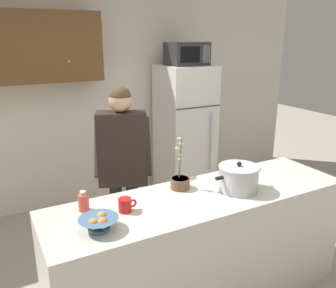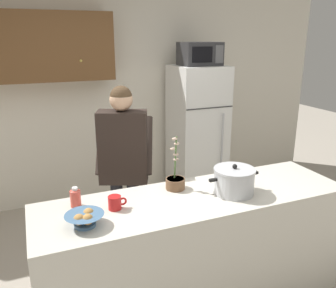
{
  "view_description": "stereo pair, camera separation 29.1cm",
  "coord_description": "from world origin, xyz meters",
  "px_view_note": "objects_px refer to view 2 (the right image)",
  "views": [
    {
      "loc": [
        -1.36,
        -1.98,
        2.05
      ],
      "look_at": [
        0.0,
        0.55,
        1.17
      ],
      "focal_mm": 37.31,
      "sensor_mm": 36.0,
      "label": 1
    },
    {
      "loc": [
        -1.1,
        -2.1,
        2.05
      ],
      "look_at": [
        0.0,
        0.55,
        1.17
      ],
      "focal_mm": 37.31,
      "sensor_mm": 36.0,
      "label": 2
    }
  ],
  "objects_px": {
    "coffee_mug": "(115,203)",
    "bread_bowl": "(85,219)",
    "microwave": "(200,54)",
    "cooking_pot": "(234,181)",
    "person_near_pot": "(124,156)",
    "bottle_near_edge": "(75,197)",
    "potted_orchid": "(175,181)",
    "refrigerator": "(197,132)"
  },
  "relations": [
    {
      "from": "coffee_mug",
      "to": "bottle_near_edge",
      "type": "height_order",
      "value": "bottle_near_edge"
    },
    {
      "from": "coffee_mug",
      "to": "bottle_near_edge",
      "type": "bearing_deg",
      "value": 149.05
    },
    {
      "from": "microwave",
      "to": "cooking_pot",
      "type": "relative_size",
      "value": 1.14
    },
    {
      "from": "microwave",
      "to": "bottle_near_edge",
      "type": "height_order",
      "value": "microwave"
    },
    {
      "from": "refrigerator",
      "to": "bread_bowl",
      "type": "xyz_separation_m",
      "value": [
        -1.79,
        -1.97,
        0.11
      ]
    },
    {
      "from": "bottle_near_edge",
      "to": "potted_orchid",
      "type": "distance_m",
      "value": 0.76
    },
    {
      "from": "cooking_pot",
      "to": "bread_bowl",
      "type": "distance_m",
      "value": 1.12
    },
    {
      "from": "coffee_mug",
      "to": "bread_bowl",
      "type": "bearing_deg",
      "value": -147.18
    },
    {
      "from": "bread_bowl",
      "to": "person_near_pot",
      "type": "bearing_deg",
      "value": 60.25
    },
    {
      "from": "bread_bowl",
      "to": "cooking_pot",
      "type": "bearing_deg",
      "value": 3.05
    },
    {
      "from": "refrigerator",
      "to": "microwave",
      "type": "xyz_separation_m",
      "value": [
        0.0,
        -0.02,
        1.0
      ]
    },
    {
      "from": "refrigerator",
      "to": "bread_bowl",
      "type": "height_order",
      "value": "refrigerator"
    },
    {
      "from": "potted_orchid",
      "to": "microwave",
      "type": "bearing_deg",
      "value": 57.65
    },
    {
      "from": "bottle_near_edge",
      "to": "microwave",
      "type": "bearing_deg",
      "value": 42.46
    },
    {
      "from": "person_near_pot",
      "to": "bread_bowl",
      "type": "distance_m",
      "value": 0.99
    },
    {
      "from": "coffee_mug",
      "to": "bread_bowl",
      "type": "xyz_separation_m",
      "value": [
        -0.23,
        -0.15,
        0.0
      ]
    },
    {
      "from": "person_near_pot",
      "to": "bottle_near_edge",
      "type": "height_order",
      "value": "person_near_pot"
    },
    {
      "from": "refrigerator",
      "to": "cooking_pot",
      "type": "xyz_separation_m",
      "value": [
        -0.67,
        -1.91,
        0.16
      ]
    },
    {
      "from": "bread_bowl",
      "to": "potted_orchid",
      "type": "xyz_separation_m",
      "value": [
        0.75,
        0.3,
        0.02
      ]
    },
    {
      "from": "coffee_mug",
      "to": "bread_bowl",
      "type": "relative_size",
      "value": 0.53
    },
    {
      "from": "person_near_pot",
      "to": "coffee_mug",
      "type": "xyz_separation_m",
      "value": [
        -0.26,
        -0.71,
        -0.08
      ]
    },
    {
      "from": "refrigerator",
      "to": "coffee_mug",
      "type": "xyz_separation_m",
      "value": [
        -1.56,
        -1.82,
        0.11
      ]
    },
    {
      "from": "person_near_pot",
      "to": "coffee_mug",
      "type": "distance_m",
      "value": 0.75
    },
    {
      "from": "bread_bowl",
      "to": "refrigerator",
      "type": "bearing_deg",
      "value": 47.71
    },
    {
      "from": "microwave",
      "to": "cooking_pot",
      "type": "xyz_separation_m",
      "value": [
        -0.67,
        -1.88,
        -0.83
      ]
    },
    {
      "from": "person_near_pot",
      "to": "cooking_pot",
      "type": "height_order",
      "value": "person_near_pot"
    },
    {
      "from": "bottle_near_edge",
      "to": "potted_orchid",
      "type": "relative_size",
      "value": 0.33
    },
    {
      "from": "potted_orchid",
      "to": "cooking_pot",
      "type": "bearing_deg",
      "value": -32.47
    },
    {
      "from": "cooking_pot",
      "to": "potted_orchid",
      "type": "bearing_deg",
      "value": 147.53
    },
    {
      "from": "cooking_pot",
      "to": "bread_bowl",
      "type": "xyz_separation_m",
      "value": [
        -1.12,
        -0.06,
        -0.05
      ]
    },
    {
      "from": "microwave",
      "to": "coffee_mug",
      "type": "bearing_deg",
      "value": -130.94
    },
    {
      "from": "refrigerator",
      "to": "cooking_pot",
      "type": "relative_size",
      "value": 4.06
    },
    {
      "from": "bottle_near_edge",
      "to": "refrigerator",
      "type": "bearing_deg",
      "value": 42.84
    },
    {
      "from": "cooking_pot",
      "to": "coffee_mug",
      "type": "relative_size",
      "value": 3.22
    },
    {
      "from": "potted_orchid",
      "to": "bread_bowl",
      "type": "bearing_deg",
      "value": -158.15
    },
    {
      "from": "cooking_pot",
      "to": "coffee_mug",
      "type": "height_order",
      "value": "cooking_pot"
    },
    {
      "from": "microwave",
      "to": "refrigerator",
      "type": "bearing_deg",
      "value": 90.07
    },
    {
      "from": "refrigerator",
      "to": "potted_orchid",
      "type": "relative_size",
      "value": 4.0
    },
    {
      "from": "bottle_near_edge",
      "to": "coffee_mug",
      "type": "bearing_deg",
      "value": -30.95
    },
    {
      "from": "person_near_pot",
      "to": "bread_bowl",
      "type": "height_order",
      "value": "person_near_pot"
    },
    {
      "from": "person_near_pot",
      "to": "cooking_pot",
      "type": "xyz_separation_m",
      "value": [
        0.63,
        -0.79,
        -0.02
      ]
    },
    {
      "from": "coffee_mug",
      "to": "refrigerator",
      "type": "bearing_deg",
      "value": 49.41
    }
  ]
}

